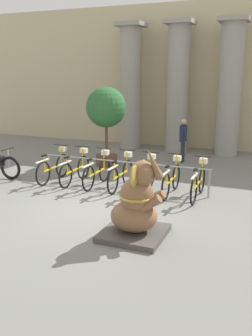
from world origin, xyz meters
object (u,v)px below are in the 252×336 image
(bicycle_5, at_px, (172,179))
(elephant_statue, at_px, (136,207))
(potted_tree, at_px, (106,112))
(bicycle_1, at_px, (75,169))
(bicycle_3, at_px, (121,174))
(bicycle_0, at_px, (54,167))
(bicycle_6, at_px, (198,183))
(person_pedestrian, at_px, (183,137))
(bicycle_4, at_px, (145,177))
(bicycle_2, at_px, (97,172))

(bicycle_5, bearing_deg, elephant_statue, -88.77)
(bicycle_5, bearing_deg, potted_tree, 142.09)
(bicycle_1, distance_m, potted_tree, 2.75)
(bicycle_1, relative_size, bicycle_3, 1.00)
(bicycle_1, height_order, bicycle_5, same)
(bicycle_0, xyz_separation_m, bicycle_1, (0.73, 0.03, 0.00))
(bicycle_6, bearing_deg, bicycle_0, 179.96)
(person_pedestrian, bearing_deg, bicycle_5, -80.74)
(bicycle_5, relative_size, bicycle_6, 1.00)
(bicycle_3, distance_m, bicycle_4, 0.73)
(bicycle_1, bearing_deg, potted_tree, 91.60)
(bicycle_1, xyz_separation_m, elephant_statue, (2.96, -2.84, 0.20))
(elephant_statue, bearing_deg, potted_tree, 120.39)
(bicycle_5, bearing_deg, bicycle_3, -179.34)
(bicycle_6, xyz_separation_m, elephant_statue, (-0.66, -2.81, 0.20))
(bicycle_1, relative_size, elephant_statue, 0.97)
(bicycle_1, distance_m, bicycle_4, 2.18)
(bicycle_0, bearing_deg, person_pedestrian, 52.16)
(bicycle_2, distance_m, bicycle_6, 2.90)
(bicycle_3, height_order, bicycle_6, same)
(bicycle_4, bearing_deg, bicycle_1, 179.01)
(bicycle_6, bearing_deg, bicycle_4, -179.85)
(bicycle_0, bearing_deg, potted_tree, 74.34)
(person_pedestrian, bearing_deg, bicycle_6, -70.79)
(bicycle_4, height_order, bicycle_6, same)
(bicycle_0, height_order, bicycle_4, same)
(bicycle_2, relative_size, elephant_statue, 0.97)
(bicycle_1, distance_m, bicycle_6, 3.63)
(bicycle_3, distance_m, potted_tree, 3.14)
(bicycle_3, xyz_separation_m, bicycle_6, (2.18, -0.03, 0.00))
(bicycle_2, bearing_deg, person_pedestrian, 68.04)
(bicycle_1, height_order, bicycle_3, same)
(bicycle_0, bearing_deg, elephant_statue, -37.28)
(bicycle_4, distance_m, person_pedestrian, 3.91)
(bicycle_0, height_order, bicycle_6, same)
(bicycle_3, distance_m, bicycle_5, 1.45)
(bicycle_1, height_order, bicycle_6, same)
(bicycle_4, bearing_deg, bicycle_3, 177.22)
(elephant_statue, bearing_deg, person_pedestrian, 95.85)
(bicycle_3, bearing_deg, potted_tree, 123.08)
(bicycle_2, xyz_separation_m, bicycle_4, (1.45, -0.02, 0.00))
(bicycle_2, bearing_deg, bicycle_6, -0.36)
(potted_tree, bearing_deg, bicycle_0, -105.66)
(elephant_statue, distance_m, person_pedestrian, 6.72)
(bicycle_6, distance_m, elephant_statue, 2.89)
(elephant_statue, relative_size, person_pedestrian, 1.16)
(bicycle_2, xyz_separation_m, potted_tree, (-0.79, 2.34, 1.47))
(elephant_statue, xyz_separation_m, potted_tree, (-3.03, 5.17, 1.27))
(bicycle_1, relative_size, person_pedestrian, 1.12)
(bicycle_3, height_order, bicycle_5, same)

